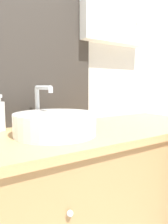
{
  "coord_description": "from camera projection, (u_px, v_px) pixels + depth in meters",
  "views": [
    {
      "loc": [
        -0.69,
        -0.62,
        1.02
      ],
      "look_at": [
        -0.11,
        0.25,
        0.89
      ],
      "focal_mm": 35.0,
      "sensor_mm": 36.0,
      "label": 1
    }
  ],
  "objects": [
    {
      "name": "wall_back",
      "position": [
        67.0,
        45.0,
        1.38
      ],
      "size": [
        3.2,
        0.18,
        2.5
      ],
      "color": "silver",
      "rests_on": "ground_plane"
    },
    {
      "name": "vanity_counter",
      "position": [
        96.0,
        198.0,
        1.21
      ],
      "size": [
        1.48,
        0.6,
        0.79
      ],
      "color": "#A37A4C",
      "rests_on": "ground_plane"
    },
    {
      "name": "sink_basin",
      "position": [
        55.0,
        123.0,
        1.01
      ],
      "size": [
        0.38,
        0.44,
        0.23
      ],
      "color": "silver",
      "rests_on": "vanity_counter"
    },
    {
      "name": "soap_dispenser",
      "position": [
        0.0,
        116.0,
        1.1
      ],
      "size": [
        0.05,
        0.05,
        0.18
      ],
      "color": "white",
      "rests_on": "vanity_counter"
    }
  ]
}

